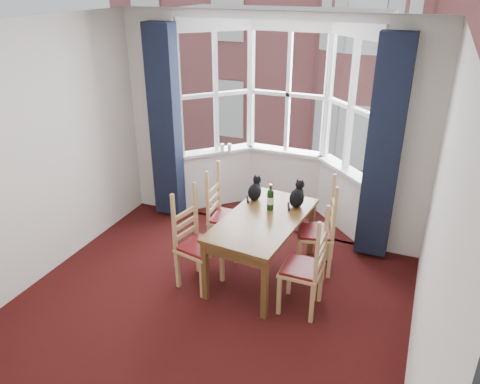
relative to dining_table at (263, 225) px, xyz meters
The scene contains 21 objects.
floor 1.35m from the dining_table, 105.61° to the right, with size 4.50×4.50×0.00m, color black.
ceiling 2.46m from the dining_table, 105.61° to the right, with size 4.50×4.50×0.00m, color white.
wall_left 2.69m from the dining_table, 153.74° to the right, with size 4.50×4.50×0.00m, color silver.
wall_right 2.17m from the dining_table, 34.26° to the right, with size 4.50×4.50×0.00m, color silver.
wall_back_pier_left 2.38m from the dining_table, 150.70° to the left, with size 0.70×0.12×2.80m, color silver.
wall_back_pier_right 1.89m from the dining_table, 39.73° to the left, with size 0.70×0.12×2.80m, color silver.
bay_window 1.80m from the dining_table, 101.24° to the left, with size 2.76×0.94×2.80m.
curtain_left 2.09m from the dining_table, 151.99° to the left, with size 0.38×0.22×2.60m, color #151C31.
curtain_right 1.60m from the dining_table, 40.07° to the left, with size 0.38×0.22×2.60m, color #151C31.
dining_table is the anchor object (origin of this frame).
chair_left_near 0.81m from the dining_table, 147.35° to the right, with size 0.48×0.49×0.92m.
chair_left_far 0.72m from the dining_table, 156.79° to the left, with size 0.42×0.44×0.92m.
chair_right_near 0.80m from the dining_table, 32.38° to the right, with size 0.40×0.42×0.92m.
chair_right_far 0.73m from the dining_table, 31.69° to the left, with size 0.50×0.51×0.92m.
cat_left 0.52m from the dining_table, 121.43° to the left, with size 0.16×0.22×0.30m.
cat_right 0.54m from the dining_table, 58.55° to the left, with size 0.19×0.25×0.33m.
wine_bottle 0.32m from the dining_table, 89.03° to the left, with size 0.08×0.08×0.31m.
candle_tall 1.88m from the dining_table, 128.31° to the left, with size 0.06×0.06×0.11m, color white.
candle_short 1.84m from the dining_table, 125.21° to the left, with size 0.06×0.06×0.11m, color white.
street 31.81m from the dining_table, 90.59° to the left, with size 80.00×80.00×0.00m, color #333335.
tenement_building 12.90m from the dining_table, 91.42° to the left, with size 18.40×7.80×15.20m.
Camera 1 is at (1.81, -3.16, 3.17)m, focal length 35.00 mm.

